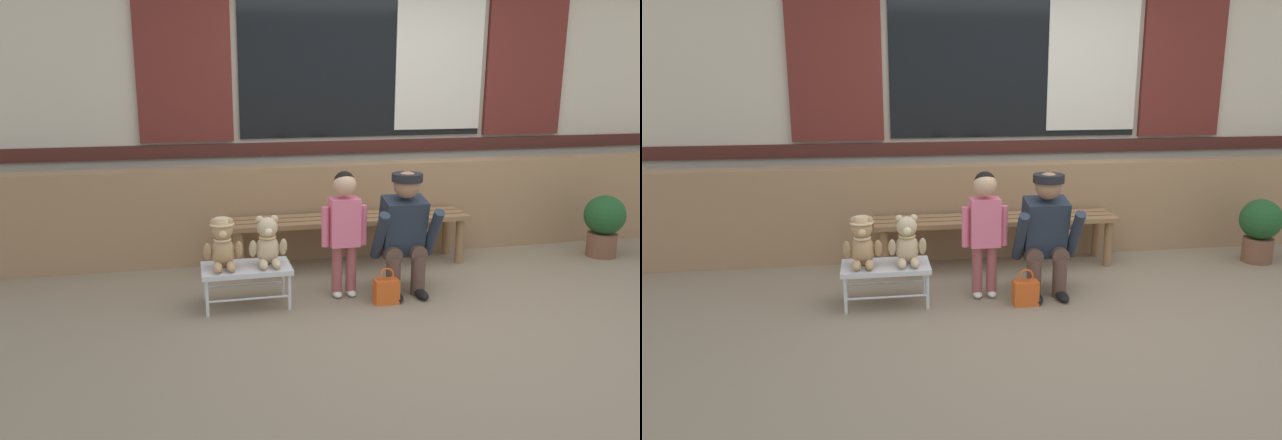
{
  "view_description": "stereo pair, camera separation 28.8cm",
  "coord_description": "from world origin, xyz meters",
  "views": [
    {
      "loc": [
        -1.67,
        -3.81,
        1.66
      ],
      "look_at": [
        -0.71,
        0.57,
        0.55
      ],
      "focal_mm": 33.65,
      "sensor_mm": 36.0,
      "label": 1
    },
    {
      "loc": [
        -1.39,
        -3.87,
        1.66
      ],
      "look_at": [
        -0.71,
        0.57,
        0.55
      ],
      "focal_mm": 33.65,
      "sensor_mm": 36.0,
      "label": 2
    }
  ],
  "objects": [
    {
      "name": "teddy_bear_plain",
      "position": [
        -1.15,
        0.32,
        0.46
      ],
      "size": [
        0.28,
        0.26,
        0.36
      ],
      "color": "#CCB289",
      "rests_on": "small_display_bench"
    },
    {
      "name": "child_standing",
      "position": [
        -0.58,
        0.35,
        0.59
      ],
      "size": [
        0.35,
        0.18,
        0.96
      ],
      "color": "#994C4C",
      "rests_on": "ground"
    },
    {
      "name": "wooden_bench_long",
      "position": [
        -0.34,
        1.06,
        0.37
      ],
      "size": [
        2.1,
        0.4,
        0.44
      ],
      "color": "#8E6642",
      "rests_on": "ground"
    },
    {
      "name": "teddy_bear_with_hat",
      "position": [
        -1.47,
        0.32,
        0.47
      ],
      "size": [
        0.28,
        0.27,
        0.36
      ],
      "color": "tan",
      "rests_on": "small_display_bench"
    },
    {
      "name": "shop_facade",
      "position": [
        0.0,
        1.94,
        1.76
      ],
      "size": [
        7.92,
        0.26,
        3.5
      ],
      "color": "beige",
      "rests_on": "ground"
    },
    {
      "name": "handbag_on_ground",
      "position": [
        -0.31,
        0.14,
        0.1
      ],
      "size": [
        0.18,
        0.11,
        0.27
      ],
      "color": "#DB561E",
      "rests_on": "ground"
    },
    {
      "name": "ground_plane",
      "position": [
        0.0,
        0.0,
        0.0
      ],
      "size": [
        60.0,
        60.0,
        0.0
      ],
      "primitive_type": "plane",
      "color": "#84725B"
    },
    {
      "name": "brick_low_wall",
      "position": [
        0.0,
        1.43,
        0.42
      ],
      "size": [
        7.76,
        0.25,
        0.85
      ],
      "primitive_type": "cube",
      "color": "#997551",
      "rests_on": "ground"
    },
    {
      "name": "small_display_bench",
      "position": [
        -1.31,
        0.32,
        0.27
      ],
      "size": [
        0.64,
        0.36,
        0.3
      ],
      "color": "silver",
      "rests_on": "ground"
    },
    {
      "name": "adult_crouching",
      "position": [
        -0.1,
        0.34,
        0.48
      ],
      "size": [
        0.5,
        0.49,
        0.95
      ],
      "color": "brown",
      "rests_on": "ground"
    },
    {
      "name": "potted_plant",
      "position": [
        2.01,
        0.82,
        0.32
      ],
      "size": [
        0.36,
        0.36,
        0.57
      ],
      "color": "brown",
      "rests_on": "ground"
    }
  ]
}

